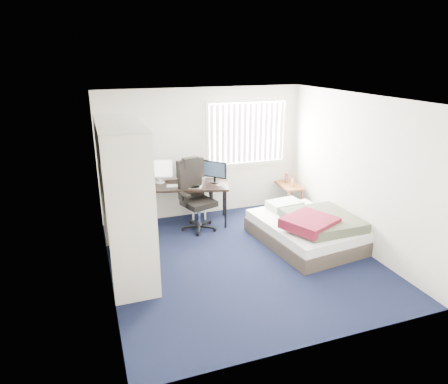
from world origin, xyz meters
TOP-DOWN VIEW (x-y plane):
  - ground at (0.00, 0.00)m, footprint 4.20×4.20m
  - room_shell at (0.00, 0.00)m, footprint 4.20×4.20m
  - window_assembly at (0.90, 2.04)m, footprint 1.72×0.09m
  - closet at (-1.67, 0.27)m, footprint 0.64×1.84m
  - desk at (-0.43, 1.75)m, footprint 1.70×1.13m
  - office_chair at (-0.34, 1.43)m, footprint 0.78×0.78m
  - footstool at (-0.17, 1.85)m, footprint 0.38×0.33m
  - nightstand at (1.75, 1.79)m, footprint 0.41×0.77m
  - bed at (1.27, 0.18)m, footprint 1.58×1.99m
  - pine_box at (-1.65, 0.06)m, footprint 0.39×0.30m

SIDE VIEW (x-z plane):
  - ground at x=0.00m, z-range 0.00..0.00m
  - pine_box at x=-1.65m, z-range 0.00..0.29m
  - footstool at x=-0.17m, z-range 0.07..0.33m
  - bed at x=1.27m, z-range -0.04..0.57m
  - nightstand at x=1.75m, z-range 0.11..0.81m
  - office_chair at x=-0.34m, z-range -0.15..1.16m
  - desk at x=-0.43m, z-range 0.18..1.41m
  - closet at x=-1.67m, z-range 0.24..2.46m
  - room_shell at x=0.00m, z-range -0.59..3.61m
  - window_assembly at x=0.90m, z-range 0.94..2.26m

